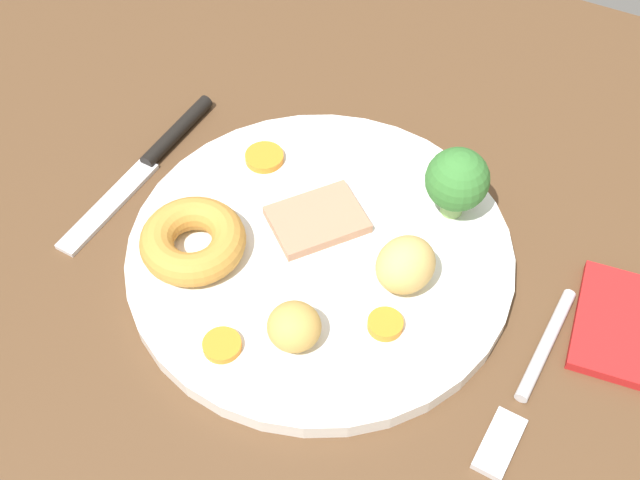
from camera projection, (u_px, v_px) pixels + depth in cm
name	position (u px, v px, depth cm)	size (l,w,h in cm)	color
dining_table	(354.00, 313.00, 58.91)	(120.00, 84.00, 3.60)	brown
dinner_plate	(320.00, 254.00, 59.09)	(28.19, 28.19, 1.40)	white
meat_slice_main	(317.00, 219.00, 59.71)	(6.71, 4.99, 0.80)	tan
yorkshire_pudding	(193.00, 241.00, 57.41)	(7.62, 7.62, 2.46)	#C68938
roast_potato_left	(294.00, 327.00, 52.69)	(3.62, 3.60, 3.00)	tan
roast_potato_right	(406.00, 265.00, 55.13)	(4.41, 3.88, 4.04)	#D8B260
carrot_coin_front	(264.00, 157.00, 63.75)	(3.06, 3.06, 0.60)	orange
carrot_coin_back	(385.00, 324.00, 54.17)	(2.43, 2.43, 0.69)	orange
carrot_coin_side	(222.00, 345.00, 53.23)	(2.60, 2.60, 0.57)	orange
broccoli_floret	(457.00, 181.00, 58.04)	(4.70, 4.70, 5.88)	#8CB766
fork	(528.00, 383.00, 52.96)	(2.34, 15.31, 0.90)	silver
knife	(153.00, 157.00, 65.49)	(2.58, 18.55, 1.20)	black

